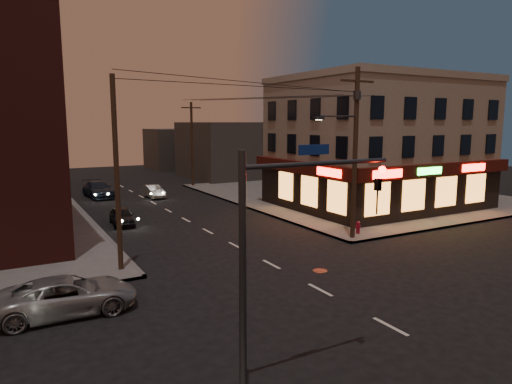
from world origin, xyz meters
TOP-DOWN VIEW (x-y plane):
  - ground at (0.00, 0.00)m, footprint 120.00×120.00m
  - sidewalk_ne at (18.00, 19.00)m, footprint 24.00×28.00m
  - pizza_building at (15.93, 13.43)m, footprint 15.85×12.85m
  - bg_building_ne_a at (14.00, 38.00)m, footprint 10.00×12.00m
  - bg_building_ne_b at (12.00, 52.00)m, footprint 8.00×8.00m
  - utility_pole_main at (6.68, 5.80)m, footprint 4.20×0.44m
  - utility_pole_far at (6.80, 32.00)m, footprint 0.26×0.26m
  - utility_pole_west at (-6.80, 6.50)m, footprint 0.24×0.24m
  - traffic_signal at (-5.57, -5.60)m, footprint 4.49×0.32m
  - suv_cross at (-9.60, 2.66)m, footprint 5.04×2.48m
  - sedan_near at (-4.42, 16.64)m, footprint 1.71×3.65m
  - sedan_mid at (0.85, 26.94)m, footprint 1.56×3.66m
  - sedan_far at (-3.62, 29.56)m, footprint 2.45×5.29m
  - fire_hydrant at (7.71, 6.33)m, footprint 0.35×0.35m

SIDE VIEW (x-z plane):
  - ground at x=0.00m, z-range 0.00..0.00m
  - sidewalk_ne at x=18.00m, z-range 0.00..0.15m
  - fire_hydrant at x=7.71m, z-range 0.19..0.96m
  - sedan_mid at x=0.85m, z-range 0.00..1.17m
  - sedan_near at x=-4.42m, z-range 0.00..1.21m
  - suv_cross at x=-9.60m, z-range 0.00..1.38m
  - sedan_far at x=-3.62m, z-range 0.00..1.50m
  - bg_building_ne_b at x=12.00m, z-range 0.00..6.00m
  - bg_building_ne_a at x=14.00m, z-range 0.00..7.00m
  - traffic_signal at x=-5.57m, z-range 0.92..7.39m
  - utility_pole_far at x=6.80m, z-range 0.15..9.15m
  - utility_pole_west at x=-6.80m, z-range 0.15..9.15m
  - pizza_building at x=15.93m, z-range 0.10..10.60m
  - utility_pole_main at x=6.68m, z-range 0.76..10.76m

